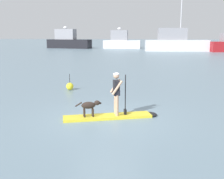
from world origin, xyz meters
The scene contains 8 objects.
ground_plane centered at (0.00, 0.00, 0.00)m, with size 400.00×400.00×0.00m, color slate.
paddleboard centered at (0.21, 0.08, 0.05)m, with size 3.61×1.86×0.10m.
person_paddler centered at (0.33, 0.12, 1.04)m, with size 0.67×0.59×1.62m.
dog centered at (-0.63, -0.24, 0.51)m, with size 0.95×0.42×0.60m.
moored_boat_port centered at (-19.41, 53.04, 1.68)m, with size 11.03×4.43×5.12m.
moored_boat_far_port centered at (-6.89, 54.62, 1.58)m, with size 8.68×3.18×4.85m.
moored_boat_starboard centered at (5.05, 44.97, 1.68)m, with size 12.32×4.04×11.37m.
marker_buoy centered at (-3.11, 4.89, 0.21)m, with size 0.42×0.42×0.92m.
Camera 1 is at (1.82, -9.71, 3.08)m, focal length 43.53 mm.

